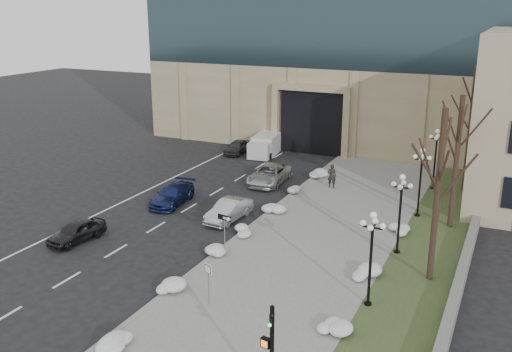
{
  "coord_description": "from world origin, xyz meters",
  "views": [
    {
      "loc": [
        13.72,
        -17.97,
        13.71
      ],
      "look_at": [
        -0.62,
        12.56,
        3.5
      ],
      "focal_mm": 40.0,
      "sensor_mm": 36.0,
      "label": 1
    }
  ],
  "objects_px": {
    "car_a": "(77,231)",
    "lamppost_b": "(401,203)",
    "lamppost_c": "(421,173)",
    "box_truck": "(266,144)",
    "keep_sign": "(208,276)",
    "car_b": "(229,210)",
    "one_way_sign": "(227,223)",
    "lamppost_a": "(371,246)",
    "car_d": "(270,174)",
    "car_c": "(172,195)",
    "car_e": "(237,147)",
    "pedestrian": "(332,176)",
    "lamppost_d": "(436,151)"
  },
  "relations": [
    {
      "from": "car_b",
      "to": "lamppost_a",
      "type": "height_order",
      "value": "lamppost_a"
    },
    {
      "from": "pedestrian",
      "to": "lamppost_a",
      "type": "xyz_separation_m",
      "value": [
        7.1,
        -16.38,
        2.02
      ]
    },
    {
      "from": "lamppost_c",
      "to": "lamppost_d",
      "type": "relative_size",
      "value": 1.0
    },
    {
      "from": "car_b",
      "to": "one_way_sign",
      "type": "xyz_separation_m",
      "value": [
        2.67,
        -5.3,
        1.43
      ]
    },
    {
      "from": "car_d",
      "to": "car_e",
      "type": "height_order",
      "value": "car_d"
    },
    {
      "from": "one_way_sign",
      "to": "lamppost_a",
      "type": "xyz_separation_m",
      "value": [
        8.51,
        -1.85,
        0.96
      ]
    },
    {
      "from": "car_d",
      "to": "car_c",
      "type": "bearing_deg",
      "value": -123.27
    },
    {
      "from": "lamppost_d",
      "to": "one_way_sign",
      "type": "bearing_deg",
      "value": -115.73
    },
    {
      "from": "car_c",
      "to": "lamppost_b",
      "type": "distance_m",
      "value": 16.59
    },
    {
      "from": "car_e",
      "to": "keep_sign",
      "type": "height_order",
      "value": "keep_sign"
    },
    {
      "from": "pedestrian",
      "to": "one_way_sign",
      "type": "xyz_separation_m",
      "value": [
        -1.41,
        -14.53,
        1.06
      ]
    },
    {
      "from": "car_e",
      "to": "keep_sign",
      "type": "bearing_deg",
      "value": -69.5
    },
    {
      "from": "car_b",
      "to": "pedestrian",
      "type": "bearing_deg",
      "value": 70.28
    },
    {
      "from": "lamppost_b",
      "to": "lamppost_d",
      "type": "xyz_separation_m",
      "value": [
        0.0,
        13.0,
        0.0
      ]
    },
    {
      "from": "keep_sign",
      "to": "lamppost_a",
      "type": "height_order",
      "value": "lamppost_a"
    },
    {
      "from": "car_e",
      "to": "lamppost_d",
      "type": "height_order",
      "value": "lamppost_d"
    },
    {
      "from": "lamppost_b",
      "to": "pedestrian",
      "type": "bearing_deg",
      "value": 125.69
    },
    {
      "from": "lamppost_b",
      "to": "box_truck",
      "type": "bearing_deg",
      "value": 132.39
    },
    {
      "from": "car_b",
      "to": "one_way_sign",
      "type": "bearing_deg",
      "value": -59.13
    },
    {
      "from": "lamppost_c",
      "to": "car_a",
      "type": "bearing_deg",
      "value": -144.21
    },
    {
      "from": "lamppost_a",
      "to": "lamppost_c",
      "type": "relative_size",
      "value": 1.0
    },
    {
      "from": "car_a",
      "to": "lamppost_b",
      "type": "xyz_separation_m",
      "value": [
        17.81,
        6.34,
        2.43
      ]
    },
    {
      "from": "car_b",
      "to": "box_truck",
      "type": "height_order",
      "value": "box_truck"
    },
    {
      "from": "car_a",
      "to": "one_way_sign",
      "type": "distance_m",
      "value": 9.57
    },
    {
      "from": "keep_sign",
      "to": "lamppost_d",
      "type": "bearing_deg",
      "value": 93.0
    },
    {
      "from": "car_a",
      "to": "car_e",
      "type": "xyz_separation_m",
      "value": [
        -0.8,
        22.8,
        0.01
      ]
    },
    {
      "from": "car_e",
      "to": "pedestrian",
      "type": "bearing_deg",
      "value": -33.53
    },
    {
      "from": "box_truck",
      "to": "keep_sign",
      "type": "height_order",
      "value": "keep_sign"
    },
    {
      "from": "car_a",
      "to": "car_c",
      "type": "relative_size",
      "value": 0.82
    },
    {
      "from": "keep_sign",
      "to": "car_d",
      "type": "bearing_deg",
      "value": 125.21
    },
    {
      "from": "lamppost_a",
      "to": "lamppost_b",
      "type": "distance_m",
      "value": 6.5
    },
    {
      "from": "car_a",
      "to": "pedestrian",
      "type": "bearing_deg",
      "value": 64.22
    },
    {
      "from": "car_b",
      "to": "box_truck",
      "type": "relative_size",
      "value": 0.68
    },
    {
      "from": "car_a",
      "to": "pedestrian",
      "type": "height_order",
      "value": "pedestrian"
    },
    {
      "from": "keep_sign",
      "to": "lamppost_a",
      "type": "bearing_deg",
      "value": 44.54
    },
    {
      "from": "car_a",
      "to": "car_e",
      "type": "distance_m",
      "value": 22.81
    },
    {
      "from": "car_c",
      "to": "lamppost_a",
      "type": "distance_m",
      "value": 18.45
    },
    {
      "from": "car_c",
      "to": "lamppost_c",
      "type": "xyz_separation_m",
      "value": [
        16.32,
        4.72,
        2.41
      ]
    },
    {
      "from": "lamppost_a",
      "to": "car_c",
      "type": "bearing_deg",
      "value": 153.11
    },
    {
      "from": "pedestrian",
      "to": "lamppost_b",
      "type": "height_order",
      "value": "lamppost_b"
    },
    {
      "from": "lamppost_c",
      "to": "box_truck",
      "type": "bearing_deg",
      "value": 145.34
    },
    {
      "from": "keep_sign",
      "to": "car_b",
      "type": "bearing_deg",
      "value": 132.7
    },
    {
      "from": "car_e",
      "to": "lamppost_b",
      "type": "distance_m",
      "value": 24.96
    },
    {
      "from": "car_a",
      "to": "keep_sign",
      "type": "distance_m",
      "value": 11.52
    },
    {
      "from": "car_e",
      "to": "one_way_sign",
      "type": "height_order",
      "value": "one_way_sign"
    },
    {
      "from": "one_way_sign",
      "to": "lamppost_b",
      "type": "height_order",
      "value": "lamppost_b"
    },
    {
      "from": "car_b",
      "to": "lamppost_b",
      "type": "bearing_deg",
      "value": 0.8
    },
    {
      "from": "car_a",
      "to": "lamppost_b",
      "type": "distance_m",
      "value": 19.06
    },
    {
      "from": "car_b",
      "to": "lamppost_d",
      "type": "distance_m",
      "value": 16.83
    },
    {
      "from": "car_c",
      "to": "lamppost_a",
      "type": "xyz_separation_m",
      "value": [
        16.32,
        -8.28,
        2.41
      ]
    }
  ]
}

